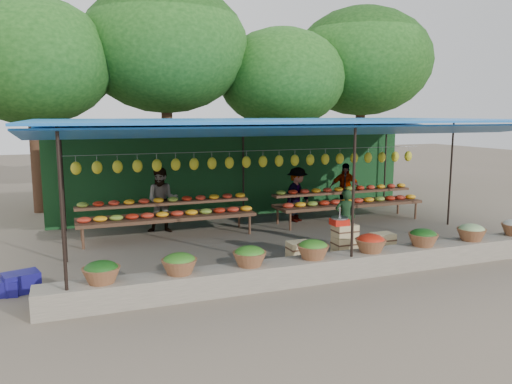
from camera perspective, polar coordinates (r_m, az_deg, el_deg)
name	(u,v)px	position (r m, az deg, el deg)	size (l,w,h in m)	color
ground	(285,241)	(11.78, 3.32, -5.56)	(60.00, 60.00, 0.00)	#675C4C
stone_curb	(347,265)	(9.38, 10.33, -8.21)	(10.60, 0.55, 0.40)	#676152
stall_canopy	(285,126)	(11.48, 3.28, 7.55)	(10.80, 6.60, 2.82)	black
produce_baskets	(342,246)	(9.23, 9.86, -6.13)	(8.98, 0.58, 0.34)	brown
netting_backdrop	(240,173)	(14.43, -1.79, 2.18)	(10.60, 0.06, 2.50)	#194822
tree_row	(225,61)	(17.37, -3.53, 14.72)	(16.51, 5.50, 7.12)	#3B2115
fruit_table_left	(167,212)	(12.17, -10.09, -2.28)	(4.21, 0.95, 0.93)	#462D1C
fruit_table_right	(348,199)	(13.98, 10.46, -0.85)	(4.21, 0.95, 0.93)	#462D1C
crate_counter	(343,247)	(10.17, 9.95, -6.21)	(2.35, 0.34, 0.77)	tan
weighing_scale	(339,221)	(9.99, 9.52, -3.26)	(0.34, 0.34, 0.36)	red
vendor_seated	(345,217)	(11.38, 10.19, -2.88)	(0.47, 0.31, 1.28)	#163218
customer_left	(162,200)	(12.62, -10.64, -0.94)	(0.79, 0.62, 1.63)	slate
customer_mid	(297,195)	(13.74, 4.73, -0.29)	(0.97, 0.56, 1.50)	slate
customer_right	(345,189)	(14.72, 10.09, 0.29)	(0.90, 0.38, 1.54)	slate
blue_crate_front	(6,288)	(9.25, -26.65, -9.75)	(0.43, 0.31, 0.26)	navy
blue_crate_back	(21,282)	(9.30, -25.24, -9.31)	(0.56, 0.40, 0.33)	navy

